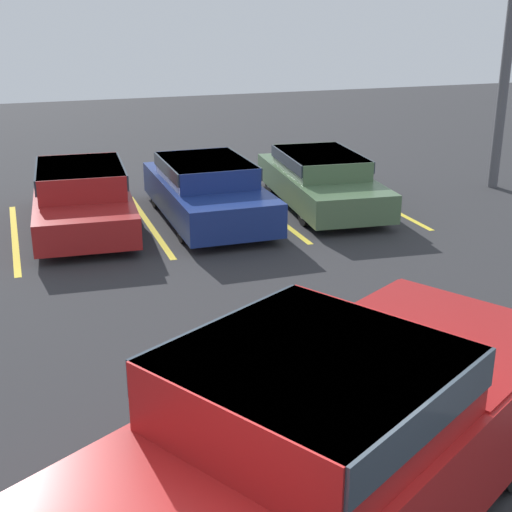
{
  "coord_description": "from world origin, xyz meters",
  "views": [
    {
      "loc": [
        -1.82,
        -4.0,
        4.26
      ],
      "look_at": [
        1.16,
        4.63,
        1.0
      ],
      "focal_mm": 50.0,
      "sensor_mm": 36.0,
      "label": 1
    }
  ],
  "objects_px": {
    "parked_sedan_b": "(207,188)",
    "parked_sedan_a": "(82,195)",
    "parked_sedan_c": "(321,178)",
    "light_post": "(507,60)",
    "pickup_truck": "(333,440)"
  },
  "relations": [
    {
      "from": "light_post",
      "to": "parked_sedan_c",
      "type": "bearing_deg",
      "value": -177.96
    },
    {
      "from": "light_post",
      "to": "pickup_truck",
      "type": "bearing_deg",
      "value": -132.28
    },
    {
      "from": "pickup_truck",
      "to": "parked_sedan_c",
      "type": "height_order",
      "value": "pickup_truck"
    },
    {
      "from": "parked_sedan_b",
      "to": "parked_sedan_a",
      "type": "bearing_deg",
      "value": -97.13
    },
    {
      "from": "pickup_truck",
      "to": "parked_sedan_c",
      "type": "bearing_deg",
      "value": 36.75
    },
    {
      "from": "parked_sedan_a",
      "to": "pickup_truck",
      "type": "bearing_deg",
      "value": 9.82
    },
    {
      "from": "parked_sedan_a",
      "to": "parked_sedan_b",
      "type": "bearing_deg",
      "value": 86.55
    },
    {
      "from": "pickup_truck",
      "to": "light_post",
      "type": "xyz_separation_m",
      "value": [
        8.79,
        9.67,
        2.1
      ]
    },
    {
      "from": "pickup_truck",
      "to": "parked_sedan_b",
      "type": "height_order",
      "value": "pickup_truck"
    },
    {
      "from": "parked_sedan_a",
      "to": "parked_sedan_c",
      "type": "height_order",
      "value": "parked_sedan_a"
    },
    {
      "from": "light_post",
      "to": "parked_sedan_b",
      "type": "bearing_deg",
      "value": -176.97
    },
    {
      "from": "pickup_truck",
      "to": "light_post",
      "type": "distance_m",
      "value": 13.23
    },
    {
      "from": "parked_sedan_c",
      "to": "light_post",
      "type": "xyz_separation_m",
      "value": [
        4.67,
        0.17,
        2.38
      ]
    },
    {
      "from": "parked_sedan_c",
      "to": "parked_sedan_a",
      "type": "bearing_deg",
      "value": -85.81
    },
    {
      "from": "parked_sedan_b",
      "to": "pickup_truck",
      "type": "bearing_deg",
      "value": -8.87
    }
  ]
}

